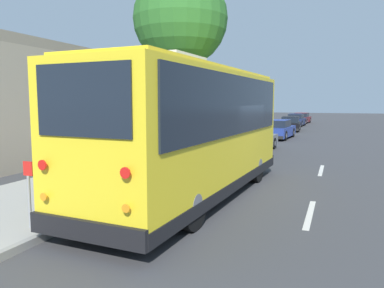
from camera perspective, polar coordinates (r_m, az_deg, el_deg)
name	(u,v)px	position (r m, az deg, el deg)	size (l,w,h in m)	color
ground_plane	(225,188)	(11.51, 5.12, -6.67)	(160.00, 160.00, 0.00)	#3D3D3F
sidewalk_slab	(111,176)	(13.20, -12.21, -4.75)	(80.00, 4.03, 0.15)	#A3A099
curb_strip	(166,180)	(12.19, -3.97, -5.55)	(80.00, 0.14, 0.15)	gray
shuttle_bus	(194,126)	(10.10, 0.37, 2.81)	(9.13, 2.88, 3.65)	yellow
parked_sedan_gray	(253,140)	(19.87, 9.23, 0.59)	(4.69, 1.98, 1.29)	slate
parked_sedan_blue	(278,130)	(27.27, 12.97, 2.14)	(4.67, 1.99, 1.33)	navy
parked_sedan_black	(290,124)	(34.78, 14.75, 2.95)	(4.55, 1.92, 1.28)	black
parked_sedan_navy	(296,120)	(41.50, 15.56, 3.49)	(4.27, 1.84, 1.32)	#19234C
parked_sedan_maroon	(302,118)	(47.34, 16.38, 3.77)	(4.56, 1.94, 1.26)	maroon
street_tree	(181,13)	(15.53, -1.62, 19.27)	(3.69, 3.69, 8.07)	brown
sign_post_near	(29,194)	(7.99, -23.58, -6.95)	(0.06, 0.22, 1.32)	gray
sign_post_far	(84,176)	(9.23, -16.11, -4.64)	(0.06, 0.22, 1.40)	gray
lane_stripe_mid	(310,214)	(9.30, 17.50, -10.13)	(2.40, 0.14, 0.01)	silver
lane_stripe_ahead	(321,170)	(15.14, 19.09, -3.80)	(2.40, 0.14, 0.01)	silver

